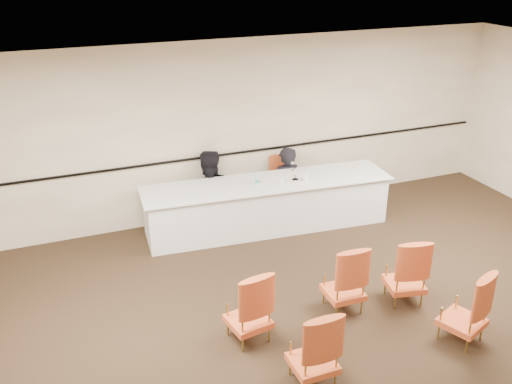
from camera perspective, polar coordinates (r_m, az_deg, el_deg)
floor at (r=7.05m, az=9.30°, el=-15.04°), size 10.00×10.00×0.00m
ceiling at (r=5.69m, az=11.29°, el=9.28°), size 10.00×10.00×0.00m
wall_back at (r=9.57m, az=-2.37°, el=6.22°), size 10.00×0.04×3.00m
wall_rail at (r=9.67m, az=-2.25°, el=3.89°), size 9.80×0.04×0.03m
panel_table at (r=9.38m, az=1.16°, el=-1.31°), size 4.14×1.26×0.82m
panelist_main at (r=10.08m, az=2.95°, el=0.05°), size 0.63×0.44×1.65m
panelist_main_chair at (r=10.02m, az=2.96°, el=0.78°), size 0.54×0.54×0.95m
panelist_second at (r=9.71m, az=-4.78°, el=-0.81°), size 0.91×0.73×1.78m
panelist_second_chair at (r=9.66m, az=-4.81°, el=-0.18°), size 0.54×0.54×0.95m
papers at (r=9.29m, az=4.50°, el=1.14°), size 0.32×0.25×0.00m
microphone at (r=9.27m, az=3.94°, el=1.99°), size 0.12×0.20×0.27m
water_bottle at (r=9.09m, az=0.09°, el=1.38°), size 0.08×0.08×0.20m
drinking_glass at (r=9.14m, az=2.56°, el=1.13°), size 0.07×0.07×0.10m
coffee_cup at (r=9.27m, az=4.99°, el=1.51°), size 0.11×0.11×0.13m
aud_chair_front_left at (r=6.81m, az=-0.80°, el=-11.25°), size 0.57×0.57×0.95m
aud_chair_front_mid at (r=7.40m, az=8.80°, el=-8.41°), size 0.52×0.52×0.95m
aud_chair_front_right at (r=7.73m, az=14.75°, el=-7.47°), size 0.60×0.60×0.95m
aud_chair_back_left at (r=6.24m, az=5.77°, el=-15.07°), size 0.50×0.50×0.95m
aud_chair_back_right at (r=7.22m, az=20.12°, el=-10.65°), size 0.65×0.65×0.95m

